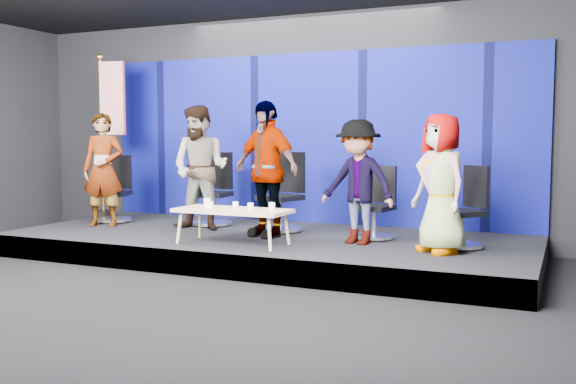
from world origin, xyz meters
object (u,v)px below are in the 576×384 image
Objects in this scene: coffee_table at (233,212)px; flag_stand at (109,131)px; chair_a at (114,200)px; chair_c at (283,205)px; chair_b at (213,201)px; mug_e at (272,206)px; chair_e at (464,221)px; mug_c at (236,205)px; mug_b at (210,205)px; panelist_d at (358,182)px; panelist_c at (266,169)px; chair_d at (376,215)px; panelist_e at (441,184)px; panelist_b at (200,168)px; panelist_a at (103,170)px; mug_a at (207,202)px; mug_d at (251,206)px.

flag_stand is (-3.07, 1.45, 1.01)m from coffee_table.
coffee_table is (2.72, -1.12, 0.06)m from chair_a.
chair_c is at bearing -11.82° from flag_stand.
chair_b is 11.86× the size of mug_e.
chair_e reaches higher than mug_c.
chair_b is at bearing 140.40° from mug_e.
panelist_d is at bearing 22.85° from mug_b.
panelist_c is 1.31m from panelist_d.
chair_e is 0.68× the size of coffee_table.
chair_b is 0.76× the size of coffee_table.
panelist_d reaches higher than mug_c.
chair_e is 10.66× the size of mug_e.
panelist_c is 1.17× the size of panelist_d.
mug_b is (-1.68, -0.71, -0.29)m from panelist_d.
chair_d is (1.40, 0.41, -0.59)m from panelist_c.
panelist_c reaches higher than coffee_table.
mug_e is at bearing -128.73° from panelist_e.
panelist_b is 1.29m from chair_c.
panelist_b is 2.20m from flag_stand.
panelist_a is at bearing -64.11° from flag_stand.
panelist_c is 3.29m from flag_stand.
chair_b is at bearing -154.37° from panelist_e.
flag_stand reaches higher than chair_b.
chair_c reaches higher than mug_a.
mug_d is at bearing -10.46° from mug_a.
chair_d is 11.17× the size of mug_b.
panelist_c is 0.80m from mug_c.
chair_d reaches higher than coffee_table.
chair_a is at bearing 156.10° from mug_a.
flag_stand reaches higher than panelist_e.
panelist_b is at bearing 138.31° from coffee_table.
flag_stand reaches higher than panelist_c.
panelist_b is at bearing 151.41° from mug_e.
mug_a is (-0.52, -0.63, -0.41)m from panelist_c.
panelist_e reaches higher than chair_d.
chair_b is 2.08m from mug_e.
chair_c is 3.36m from flag_stand.
mug_c is (2.54, -0.60, -0.36)m from panelist_a.
chair_e reaches higher than coffee_table.
panelist_e is at bearing 0.99° from panelist_d.
chair_d is 4.70m from flag_stand.
panelist_e is 17.26× the size of mug_e.
panelist_a reaches higher than mug_d.
panelist_d is 0.58× the size of flag_stand.
panelist_a is at bearing -167.37° from panelist_d.
panelist_b is at bearing -139.29° from chair_e.
chair_a is 2.90m from panelist_c.
chair_a is at bearing -167.07° from chair_d.
chair_e is (3.75, -0.50, -0.04)m from chair_b.
mug_b is at bearing -121.28° from chair_e.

